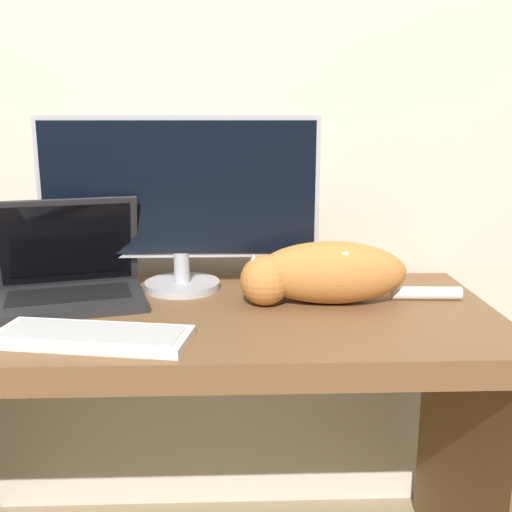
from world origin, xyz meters
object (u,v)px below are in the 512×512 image
object	(u,v)px
external_keyboard	(92,337)
cat	(323,272)
monitor	(181,199)
laptop	(68,282)

from	to	relation	value
external_keyboard	cat	xyz separation A→B (m)	(0.49, 0.24, 0.06)
monitor	laptop	xyz separation A→B (m)	(-0.26, -0.10, -0.18)
monitor	external_keyboard	size ratio (longest dim) A/B	1.74
monitor	cat	distance (m)	0.40
monitor	cat	bearing A→B (deg)	-20.98
cat	external_keyboard	bearing A→B (deg)	-151.44
laptop	external_keyboard	world-z (taller)	laptop
laptop	cat	bearing A→B (deg)	-18.04
external_keyboard	cat	distance (m)	0.55
external_keyboard	cat	size ratio (longest dim) A/B	0.75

